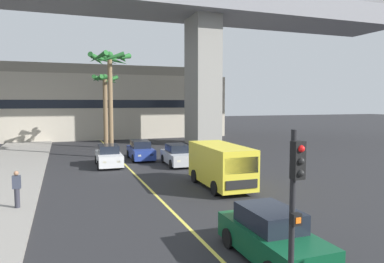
{
  "coord_description": "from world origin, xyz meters",
  "views": [
    {
      "loc": [
        -4.37,
        1.98,
        4.75
      ],
      "look_at": [
        0.0,
        14.0,
        3.68
      ],
      "focal_mm": 33.43,
      "sensor_mm": 36.0,
      "label": 1
    }
  ],
  "objects_px": {
    "car_queue_third": "(109,156)",
    "car_queue_fourth": "(177,155)",
    "car_queue_second": "(141,151)",
    "palm_tree_mid_median": "(110,72)",
    "delivery_van": "(221,164)",
    "car_queue_front": "(271,236)",
    "palm_tree_near_median": "(105,92)",
    "traffic_light_median_near": "(295,203)",
    "pedestrian_far_along": "(17,189)"
  },
  "relations": [
    {
      "from": "palm_tree_mid_median",
      "to": "traffic_light_median_near",
      "type": "bearing_deg",
      "value": -88.87
    },
    {
      "from": "car_queue_front",
      "to": "car_queue_second",
      "type": "xyz_separation_m",
      "value": [
        0.19,
        19.94,
        0.0
      ]
    },
    {
      "from": "car_queue_second",
      "to": "traffic_light_median_near",
      "type": "bearing_deg",
      "value": -94.09
    },
    {
      "from": "car_queue_fourth",
      "to": "palm_tree_near_median",
      "type": "distance_m",
      "value": 13.83
    },
    {
      "from": "car_queue_second",
      "to": "delivery_van",
      "type": "distance_m",
      "value": 11.31
    },
    {
      "from": "delivery_van",
      "to": "pedestrian_far_along",
      "type": "height_order",
      "value": "delivery_van"
    },
    {
      "from": "car_queue_front",
      "to": "traffic_light_median_near",
      "type": "xyz_separation_m",
      "value": [
        -1.46,
        -3.07,
        1.99
      ]
    },
    {
      "from": "car_queue_front",
      "to": "car_queue_third",
      "type": "distance_m",
      "value": 17.96
    },
    {
      "from": "car_queue_fourth",
      "to": "traffic_light_median_near",
      "type": "relative_size",
      "value": 0.99
    },
    {
      "from": "car_queue_third",
      "to": "palm_tree_mid_median",
      "type": "bearing_deg",
      "value": 79.81
    },
    {
      "from": "car_queue_fourth",
      "to": "traffic_light_median_near",
      "type": "height_order",
      "value": "traffic_light_median_near"
    },
    {
      "from": "car_queue_second",
      "to": "car_queue_third",
      "type": "relative_size",
      "value": 1.0
    },
    {
      "from": "palm_tree_mid_median",
      "to": "pedestrian_far_along",
      "type": "bearing_deg",
      "value": -112.9
    },
    {
      "from": "car_queue_front",
      "to": "car_queue_third",
      "type": "relative_size",
      "value": 0.99
    },
    {
      "from": "car_queue_fourth",
      "to": "pedestrian_far_along",
      "type": "xyz_separation_m",
      "value": [
        -10.02,
        -8.51,
        0.28
      ]
    },
    {
      "from": "car_queue_front",
      "to": "palm_tree_mid_median",
      "type": "bearing_deg",
      "value": 95.13
    },
    {
      "from": "car_queue_front",
      "to": "traffic_light_median_near",
      "type": "bearing_deg",
      "value": -115.39
    },
    {
      "from": "car_queue_third",
      "to": "palm_tree_near_median",
      "type": "relative_size",
      "value": 0.55
    },
    {
      "from": "car_queue_third",
      "to": "palm_tree_mid_median",
      "type": "xyz_separation_m",
      "value": [
        0.7,
        3.92,
        6.48
      ]
    },
    {
      "from": "car_queue_third",
      "to": "traffic_light_median_near",
      "type": "xyz_separation_m",
      "value": [
        1.19,
        -20.83,
        1.99
      ]
    },
    {
      "from": "car_queue_fourth",
      "to": "palm_tree_near_median",
      "type": "xyz_separation_m",
      "value": [
        -3.86,
        12.27,
        5.07
      ]
    },
    {
      "from": "car_queue_front",
      "to": "pedestrian_far_along",
      "type": "distance_m",
      "value": 11.1
    },
    {
      "from": "car_queue_third",
      "to": "palm_tree_mid_median",
      "type": "distance_m",
      "value": 7.61
    },
    {
      "from": "palm_tree_mid_median",
      "to": "pedestrian_far_along",
      "type": "relative_size",
      "value": 5.51
    },
    {
      "from": "delivery_van",
      "to": "car_queue_front",
      "type": "bearing_deg",
      "value": -105.0
    },
    {
      "from": "car_queue_front",
      "to": "car_queue_fourth",
      "type": "xyz_separation_m",
      "value": [
        2.27,
        16.45,
        0.0
      ]
    },
    {
      "from": "palm_tree_near_median",
      "to": "traffic_light_median_near",
      "type": "bearing_deg",
      "value": -89.75
    },
    {
      "from": "car_queue_third",
      "to": "car_queue_fourth",
      "type": "height_order",
      "value": "same"
    },
    {
      "from": "car_queue_fourth",
      "to": "delivery_van",
      "type": "height_order",
      "value": "delivery_van"
    },
    {
      "from": "car_queue_front",
      "to": "palm_tree_mid_median",
      "type": "relative_size",
      "value": 0.46
    },
    {
      "from": "car_queue_third",
      "to": "palm_tree_near_median",
      "type": "height_order",
      "value": "palm_tree_near_median"
    },
    {
      "from": "car_queue_second",
      "to": "traffic_light_median_near",
      "type": "height_order",
      "value": "traffic_light_median_near"
    },
    {
      "from": "car_queue_third",
      "to": "palm_tree_near_median",
      "type": "distance_m",
      "value": 12.12
    },
    {
      "from": "car_queue_second",
      "to": "delivery_van",
      "type": "height_order",
      "value": "delivery_van"
    },
    {
      "from": "car_queue_third",
      "to": "traffic_light_median_near",
      "type": "distance_m",
      "value": 20.96
    },
    {
      "from": "car_queue_third",
      "to": "pedestrian_far_along",
      "type": "height_order",
      "value": "pedestrian_far_along"
    },
    {
      "from": "delivery_van",
      "to": "palm_tree_near_median",
      "type": "relative_size",
      "value": 0.7
    },
    {
      "from": "car_queue_fourth",
      "to": "car_queue_third",
      "type": "bearing_deg",
      "value": 165.03
    },
    {
      "from": "car_queue_third",
      "to": "delivery_van",
      "type": "xyz_separation_m",
      "value": [
        5.03,
        -8.9,
        0.57
      ]
    },
    {
      "from": "palm_tree_near_median",
      "to": "car_queue_third",
      "type": "bearing_deg",
      "value": -95.51
    },
    {
      "from": "car_queue_second",
      "to": "car_queue_third",
      "type": "height_order",
      "value": "same"
    },
    {
      "from": "car_queue_third",
      "to": "palm_tree_mid_median",
      "type": "relative_size",
      "value": 0.46
    },
    {
      "from": "car_queue_third",
      "to": "car_queue_fourth",
      "type": "relative_size",
      "value": 1.0
    },
    {
      "from": "pedestrian_far_along",
      "to": "car_queue_third",
      "type": "bearing_deg",
      "value": 62.56
    },
    {
      "from": "car_queue_third",
      "to": "traffic_light_median_near",
      "type": "relative_size",
      "value": 0.99
    },
    {
      "from": "palm_tree_mid_median",
      "to": "delivery_van",
      "type": "bearing_deg",
      "value": -71.37
    },
    {
      "from": "car_queue_second",
      "to": "palm_tree_mid_median",
      "type": "bearing_deg",
      "value": 140.83
    },
    {
      "from": "delivery_van",
      "to": "traffic_light_median_near",
      "type": "bearing_deg",
      "value": -107.8
    },
    {
      "from": "car_queue_third",
      "to": "car_queue_front",
      "type": "bearing_deg",
      "value": -81.51
    },
    {
      "from": "palm_tree_mid_median",
      "to": "car_queue_third",
      "type": "bearing_deg",
      "value": -100.19
    }
  ]
}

